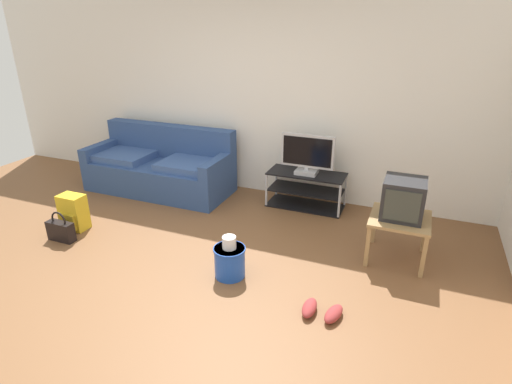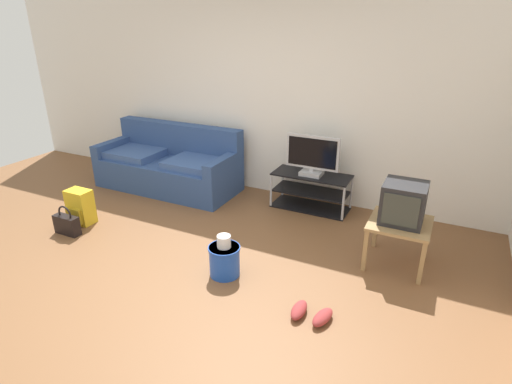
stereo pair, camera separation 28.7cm
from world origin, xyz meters
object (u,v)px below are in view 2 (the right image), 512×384
object	(u,v)px
backpack	(80,207)
handbag	(67,224)
tv_stand	(311,191)
crt_tv	(403,203)
cleaning_bucket	(224,258)
side_table	(399,228)
couch	(170,166)
flat_tv	(312,156)
sneakers_pair	(311,314)

from	to	relation	value
backpack	handbag	xyz separation A→B (m)	(0.07, -0.28, -0.08)
tv_stand	crt_tv	size ratio (longest dim) A/B	2.48
handbag	cleaning_bucket	world-z (taller)	cleaning_bucket
side_table	backpack	distance (m)	3.64
couch	cleaning_bucket	size ratio (longest dim) A/B	4.84
couch	cleaning_bucket	bearing A→B (deg)	-41.00
flat_tv	sneakers_pair	xyz separation A→B (m)	(0.72, -2.04, -0.67)
handbag	tv_stand	bearing A→B (deg)	40.09
couch	sneakers_pair	distance (m)	3.39
flat_tv	crt_tv	distance (m)	1.49
crt_tv	cleaning_bucket	distance (m)	1.79
couch	flat_tv	world-z (taller)	flat_tv
couch	crt_tv	xyz separation A→B (m)	(3.31, -0.68, 0.34)
handbag	cleaning_bucket	size ratio (longest dim) A/B	0.83
couch	backpack	bearing A→B (deg)	-100.04
couch	sneakers_pair	size ratio (longest dim) A/B	5.84
tv_stand	handbag	size ratio (longest dim) A/B	2.82
side_table	sneakers_pair	bearing A→B (deg)	-112.84
flat_tv	side_table	distance (m)	1.53
side_table	crt_tv	size ratio (longest dim) A/B	1.45
couch	backpack	xyz separation A→B (m)	(-0.25, -1.43, -0.12)
flat_tv	handbag	size ratio (longest dim) A/B	1.94
crt_tv	sneakers_pair	size ratio (longest dim) A/B	1.14
crt_tv	sneakers_pair	distance (m)	1.42
flat_tv	backpack	bearing A→B (deg)	-145.51
side_table	cleaning_bucket	xyz separation A→B (m)	(-1.45, -0.92, -0.23)
handbag	backpack	bearing A→B (deg)	104.62
couch	side_table	distance (m)	3.38
tv_stand	handbag	distance (m)	2.97
flat_tv	sneakers_pair	size ratio (longest dim) A/B	1.94
handbag	sneakers_pair	xyz separation A→B (m)	(3.00, -0.15, -0.08)
crt_tv	cleaning_bucket	xyz separation A→B (m)	(-1.45, -0.94, -0.49)
couch	handbag	bearing A→B (deg)	-96.01
cleaning_bucket	couch	bearing A→B (deg)	139.00
couch	backpack	distance (m)	1.45
handbag	cleaning_bucket	xyz separation A→B (m)	(2.04, 0.09, 0.05)
cleaning_bucket	side_table	bearing A→B (deg)	32.59
backpack	cleaning_bucket	bearing A→B (deg)	-33.48
crt_tv	cleaning_bucket	size ratio (longest dim) A/B	0.94
couch	cleaning_bucket	world-z (taller)	couch
couch	side_table	world-z (taller)	couch
crt_tv	couch	bearing A→B (deg)	168.44
tv_stand	sneakers_pair	bearing A→B (deg)	-70.65
couch	handbag	xyz separation A→B (m)	(-0.18, -1.71, -0.20)
couch	sneakers_pair	bearing A→B (deg)	-33.36
couch	tv_stand	size ratio (longest dim) A/B	2.07
tv_stand	flat_tv	bearing A→B (deg)	-90.00
backpack	side_table	bearing A→B (deg)	-16.67
handbag	side_table	bearing A→B (deg)	16.21
backpack	cleaning_bucket	xyz separation A→B (m)	(2.11, -0.19, -0.03)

